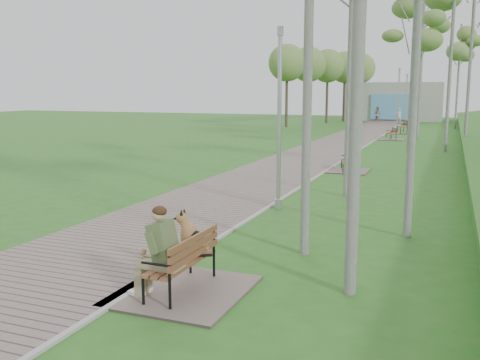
{
  "coord_description": "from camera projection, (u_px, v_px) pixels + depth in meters",
  "views": [
    {
      "loc": [
        4.43,
        -9.03,
        3.09
      ],
      "look_at": [
        0.16,
        1.79,
        1.15
      ],
      "focal_mm": 40.0,
      "sensor_mm": 36.0,
      "label": 1
    }
  ],
  "objects": [
    {
      "name": "pedestrian_near",
      "position": [
        399.0,
        116.0,
        51.01
      ],
      "size": [
        0.65,
        0.55,
        1.51
      ],
      "primitive_type": "imported",
      "rotation": [
        0.0,
        0.0,
        3.55
      ],
      "color": "silver",
      "rests_on": "ground"
    },
    {
      "name": "birch_far_b",
      "position": [
        424.0,
        9.0,
        32.77
      ],
      "size": [
        2.9,
        2.9,
        10.25
      ],
      "color": "silver",
      "rests_on": "ground"
    },
    {
      "name": "lamp_post_second",
      "position": [
        349.0,
        108.0,
        22.97
      ],
      "size": [
        0.2,
        0.2,
        5.07
      ],
      "color": "#9FA2A7",
      "rests_on": "ground"
    },
    {
      "name": "lamp_post_far",
      "position": [
        406.0,
        101.0,
        50.11
      ],
      "size": [
        0.18,
        0.18,
        4.67
      ],
      "color": "#9FA2A7",
      "rests_on": "ground"
    },
    {
      "name": "birch_mid_c",
      "position": [
        415.0,
        16.0,
        26.18
      ],
      "size": [
        2.28,
        2.28,
        8.57
      ],
      "color": "silver",
      "rests_on": "ground"
    },
    {
      "name": "walkway",
      "position": [
        335.0,
        145.0,
        30.75
      ],
      "size": [
        3.5,
        67.0,
        0.04
      ],
      "primitive_type": "cube",
      "color": "#74655E",
      "rests_on": "ground"
    },
    {
      "name": "building_north",
      "position": [
        394.0,
        101.0,
        57.38
      ],
      "size": [
        10.0,
        5.2,
        4.0
      ],
      "color": "#9E9E99",
      "rests_on": "ground"
    },
    {
      "name": "kerb",
      "position": [
        366.0,
        146.0,
        30.12
      ],
      "size": [
        0.1,
        67.0,
        0.05
      ],
      "primitive_type": "cube",
      "color": "#999993",
      "rests_on": "ground"
    },
    {
      "name": "bench_second",
      "position": [
        347.0,
        167.0,
        20.81
      ],
      "size": [
        1.54,
        1.71,
        0.94
      ],
      "color": "#74655E",
      "rests_on": "ground"
    },
    {
      "name": "lamp_post_third",
      "position": [
        398.0,
        101.0,
        42.12
      ],
      "size": [
        0.19,
        0.19,
        4.89
      ],
      "color": "#9FA2A7",
      "rests_on": "ground"
    },
    {
      "name": "ground",
      "position": [
        199.0,
        252.0,
        10.4
      ],
      "size": [
        120.0,
        120.0,
        0.0
      ],
      "primitive_type": "plane",
      "color": "#29651C",
      "rests_on": "ground"
    },
    {
      "name": "pedestrian_far",
      "position": [
        377.0,
        114.0,
        53.64
      ],
      "size": [
        0.93,
        0.84,
        1.57
      ],
      "primitive_type": "imported",
      "rotation": [
        0.0,
        0.0,
        2.75
      ],
      "color": "gray",
      "rests_on": "ground"
    },
    {
      "name": "bench_third",
      "position": [
        391.0,
        137.0,
        34.42
      ],
      "size": [
        1.55,
        1.72,
        0.95
      ],
      "color": "#74655E",
      "rests_on": "ground"
    },
    {
      "name": "lamp_post_near",
      "position": [
        279.0,
        126.0,
        13.82
      ],
      "size": [
        0.18,
        0.18,
        4.7
      ],
      "color": "#9FA2A7",
      "rests_on": "ground"
    },
    {
      "name": "bench_far",
      "position": [
        402.0,
        130.0,
        39.56
      ],
      "size": [
        1.95,
        2.17,
        1.2
      ],
      "color": "#74655E",
      "rests_on": "ground"
    },
    {
      "name": "bench_main",
      "position": [
        176.0,
        264.0,
        8.24
      ],
      "size": [
        1.89,
        2.1,
        1.65
      ],
      "color": "#74655E",
      "rests_on": "ground"
    },
    {
      "name": "birch_far_c",
      "position": [
        460.0,
        44.0,
        43.47
      ],
      "size": [
        2.71,
        2.71,
        8.81
      ],
      "color": "silver",
      "rests_on": "ground"
    }
  ]
}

